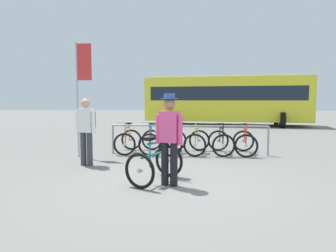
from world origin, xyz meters
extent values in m
plane|color=slate|center=(0.00, 0.00, 0.00)|extent=(80.00, 80.00, 0.00)
cylinder|color=#99999E|center=(-1.96, 3.06, 0.42)|extent=(0.06, 0.06, 0.85)
cylinder|color=#99999E|center=(2.59, 3.08, 0.42)|extent=(0.06, 0.06, 0.85)
cylinder|color=#99999E|center=(0.31, 3.07, 0.85)|extent=(4.55, 0.07, 0.05)
torus|color=black|center=(-1.55, 3.75, 0.33)|extent=(0.66, 0.09, 0.66)
cylinder|color=#B7B7BC|center=(-1.55, 3.75, 0.33)|extent=(0.08, 0.06, 0.08)
torus|color=black|center=(-1.53, 2.73, 0.33)|extent=(0.66, 0.09, 0.66)
cylinder|color=#B7B7BC|center=(-1.53, 2.73, 0.33)|extent=(0.08, 0.06, 0.08)
cube|color=orange|center=(-1.54, 3.24, 0.56)|extent=(0.05, 0.92, 0.04)
cube|color=orange|center=(-1.54, 3.19, 0.78)|extent=(0.05, 0.61, 0.04)
cylinder|color=orange|center=(-1.54, 3.42, 0.60)|extent=(0.03, 0.03, 0.55)
cube|color=black|center=(-1.54, 3.42, 0.88)|extent=(0.12, 0.24, 0.06)
cylinder|color=orange|center=(-1.53, 2.85, 0.65)|extent=(0.03, 0.03, 0.63)
cylinder|color=#B7B7BC|center=(-1.53, 2.85, 0.96)|extent=(0.52, 0.04, 0.03)
torus|color=black|center=(-0.88, 3.75, 0.33)|extent=(0.66, 0.14, 0.66)
cylinder|color=#B7B7BC|center=(-0.88, 3.75, 0.33)|extent=(0.08, 0.07, 0.08)
torus|color=black|center=(-0.80, 2.73, 0.33)|extent=(0.66, 0.14, 0.66)
cylinder|color=#B7B7BC|center=(-0.80, 2.73, 0.33)|extent=(0.08, 0.07, 0.08)
cube|color=#2D56B7|center=(-0.84, 3.24, 0.56)|extent=(0.11, 0.92, 0.04)
cube|color=#2D56B7|center=(-0.84, 3.19, 0.78)|extent=(0.08, 0.61, 0.04)
cylinder|color=#2D56B7|center=(-0.86, 3.43, 0.60)|extent=(0.03, 0.03, 0.55)
cube|color=black|center=(-0.86, 3.43, 0.88)|extent=(0.14, 0.25, 0.06)
cylinder|color=#2D56B7|center=(-0.81, 2.86, 0.65)|extent=(0.03, 0.03, 0.63)
cylinder|color=#B7B7BC|center=(-0.81, 2.86, 0.96)|extent=(0.52, 0.07, 0.03)
torus|color=black|center=(-0.10, 3.75, 0.33)|extent=(0.66, 0.13, 0.66)
cylinder|color=#B7B7BC|center=(-0.10, 3.75, 0.33)|extent=(0.08, 0.07, 0.08)
torus|color=black|center=(-0.18, 2.74, 0.33)|extent=(0.66, 0.13, 0.66)
cylinder|color=#B7B7BC|center=(-0.18, 2.74, 0.33)|extent=(0.08, 0.07, 0.08)
cube|color=yellow|center=(-0.14, 3.25, 0.56)|extent=(0.11, 0.92, 0.04)
cube|color=yellow|center=(-0.15, 3.20, 0.78)|extent=(0.08, 0.61, 0.04)
cylinder|color=yellow|center=(-0.13, 3.43, 0.60)|extent=(0.03, 0.03, 0.55)
cube|color=black|center=(-0.13, 3.43, 0.88)|extent=(0.14, 0.25, 0.06)
cylinder|color=yellow|center=(-0.17, 2.86, 0.65)|extent=(0.03, 0.03, 0.63)
cylinder|color=#B7B7BC|center=(-0.17, 2.86, 0.96)|extent=(0.52, 0.07, 0.03)
torus|color=black|center=(0.63, 3.75, 0.33)|extent=(0.67, 0.19, 0.66)
cylinder|color=#B7B7BC|center=(0.63, 3.75, 0.33)|extent=(0.09, 0.08, 0.08)
torus|color=black|center=(0.49, 2.74, 0.33)|extent=(0.67, 0.19, 0.66)
cylinder|color=#B7B7BC|center=(0.49, 2.74, 0.33)|extent=(0.09, 0.08, 0.08)
cube|color=#9ED14C|center=(0.56, 3.25, 0.56)|extent=(0.16, 0.91, 0.04)
cube|color=#9ED14C|center=(0.55, 3.20, 0.78)|extent=(0.12, 0.61, 0.04)
cylinder|color=#9ED14C|center=(0.58, 3.43, 0.60)|extent=(0.03, 0.03, 0.55)
cube|color=black|center=(0.58, 3.43, 0.88)|extent=(0.15, 0.25, 0.06)
cylinder|color=#9ED14C|center=(0.50, 2.87, 0.65)|extent=(0.03, 0.03, 0.63)
cylinder|color=#B7B7BC|center=(0.50, 2.87, 0.96)|extent=(0.52, 0.10, 0.03)
torus|color=black|center=(1.23, 3.76, 0.33)|extent=(0.66, 0.11, 0.66)
cylinder|color=#B7B7BC|center=(1.23, 3.76, 0.33)|extent=(0.08, 0.07, 0.08)
torus|color=black|center=(1.29, 2.74, 0.33)|extent=(0.66, 0.11, 0.66)
cylinder|color=#B7B7BC|center=(1.29, 2.74, 0.33)|extent=(0.08, 0.07, 0.08)
cube|color=black|center=(1.26, 3.25, 0.56)|extent=(0.09, 0.92, 0.04)
cube|color=black|center=(1.26, 3.20, 0.78)|extent=(0.07, 0.61, 0.04)
cylinder|color=black|center=(1.25, 3.44, 0.60)|extent=(0.03, 0.03, 0.55)
cube|color=black|center=(1.25, 3.44, 0.88)|extent=(0.13, 0.25, 0.06)
cylinder|color=black|center=(1.28, 2.87, 0.65)|extent=(0.03, 0.03, 0.63)
cylinder|color=#B7B7BC|center=(1.28, 2.87, 0.96)|extent=(0.52, 0.06, 0.03)
torus|color=black|center=(2.00, 3.76, 0.33)|extent=(0.67, 0.14, 0.66)
cylinder|color=#B7B7BC|center=(2.00, 3.76, 0.33)|extent=(0.09, 0.07, 0.08)
torus|color=black|center=(1.91, 2.75, 0.33)|extent=(0.67, 0.14, 0.66)
cylinder|color=#B7B7BC|center=(1.91, 2.75, 0.33)|extent=(0.09, 0.07, 0.08)
cube|color=red|center=(1.96, 3.26, 0.56)|extent=(0.11, 0.92, 0.04)
cube|color=red|center=(1.95, 3.21, 0.78)|extent=(0.09, 0.61, 0.04)
cylinder|color=red|center=(1.97, 3.44, 0.60)|extent=(0.03, 0.03, 0.55)
cube|color=black|center=(1.97, 3.44, 0.88)|extent=(0.14, 0.25, 0.06)
cylinder|color=red|center=(1.93, 2.87, 0.65)|extent=(0.03, 0.03, 0.63)
cylinder|color=#B7B7BC|center=(1.93, 2.87, 0.96)|extent=(0.52, 0.07, 0.03)
torus|color=black|center=(-0.51, -0.39, 0.33)|extent=(0.62, 0.35, 0.66)
cylinder|color=#B7B7BC|center=(-0.51, -0.39, 0.33)|extent=(0.10, 0.09, 0.08)
torus|color=black|center=(-0.06, 0.53, 0.33)|extent=(0.62, 0.35, 0.66)
cylinder|color=#B7B7BC|center=(-0.06, 0.53, 0.33)|extent=(0.10, 0.09, 0.08)
cube|color=teal|center=(-0.28, 0.07, 0.56)|extent=(0.44, 0.84, 0.04)
cube|color=teal|center=(-0.26, 0.11, 0.78)|extent=(0.30, 0.56, 0.04)
cylinder|color=teal|center=(-0.36, -0.09, 0.60)|extent=(0.03, 0.03, 0.55)
cube|color=black|center=(-0.36, -0.09, 0.88)|extent=(0.21, 0.27, 0.06)
cylinder|color=teal|center=(-0.11, 0.42, 0.65)|extent=(0.03, 0.03, 0.63)
cylinder|color=#B7B7BC|center=(-0.11, 0.42, 0.96)|extent=(0.48, 0.26, 0.03)
cube|color=gray|center=(-0.05, 0.55, 0.84)|extent=(0.32, 0.29, 0.22)
ellipsoid|color=#4C3828|center=(-0.05, 0.55, 0.94)|extent=(0.23, 0.22, 0.16)
sphere|color=#4C3828|center=(-0.01, 0.62, 1.04)|extent=(0.11, 0.11, 0.11)
cylinder|color=black|center=(0.10, -0.16, 0.41)|extent=(0.14, 0.14, 0.82)
cylinder|color=black|center=(-0.08, -0.10, 0.41)|extent=(0.14, 0.14, 0.82)
cube|color=#E54C8C|center=(0.01, -0.13, 1.11)|extent=(0.38, 0.29, 0.58)
cylinder|color=#E54C8C|center=(0.21, -0.21, 1.06)|extent=(0.09, 0.09, 0.55)
cylinder|color=#E54C8C|center=(-0.21, -0.08, 1.06)|extent=(0.09, 0.09, 0.55)
sphere|color=#9E7051|center=(0.01, -0.13, 1.53)|extent=(0.22, 0.22, 0.22)
cylinder|color=#334C8C|center=(0.01, -0.13, 1.63)|extent=(0.32, 0.32, 0.02)
cylinder|color=#334C8C|center=(0.01, -0.13, 1.68)|extent=(0.20, 0.20, 0.09)
cylinder|color=#383842|center=(-2.07, 1.37, 0.41)|extent=(0.14, 0.14, 0.82)
cylinder|color=#383842|center=(-2.24, 1.41, 0.41)|extent=(0.14, 0.14, 0.82)
cube|color=white|center=(-2.16, 1.39, 1.11)|extent=(0.38, 0.27, 0.58)
cylinder|color=white|center=(-1.95, 1.32, 1.06)|extent=(0.09, 0.09, 0.55)
cylinder|color=white|center=(-2.37, 1.42, 1.06)|extent=(0.09, 0.09, 0.55)
sphere|color=tan|center=(-2.16, 1.39, 1.53)|extent=(0.22, 0.22, 0.22)
cube|color=#3F3F44|center=(-2.12, 1.54, 1.13)|extent=(0.29, 0.20, 0.40)
cube|color=yellow|center=(2.45, 13.53, 1.65)|extent=(10.23, 3.72, 2.70)
cube|color=#19232D|center=(2.45, 13.53, 2.00)|extent=(9.44, 3.64, 0.84)
cube|color=silver|center=(2.45, 13.53, 3.04)|extent=(9.21, 3.35, 0.08)
cylinder|color=black|center=(-0.93, 12.69, 0.45)|extent=(0.36, 0.92, 0.90)
cylinder|color=black|center=(-0.62, 15.17, 0.45)|extent=(0.36, 0.92, 0.90)
cylinder|color=black|center=(5.52, 11.89, 0.45)|extent=(0.36, 0.92, 0.90)
cylinder|color=black|center=(5.83, 14.37, 0.45)|extent=(0.36, 0.92, 0.90)
cylinder|color=#B2B2B7|center=(-2.79, 2.48, 1.60)|extent=(0.05, 0.05, 3.20)
cube|color=red|center=(-2.57, 2.48, 2.65)|extent=(0.40, 0.03, 1.00)
camera|label=1|loc=(0.47, -5.55, 1.60)|focal=31.61mm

